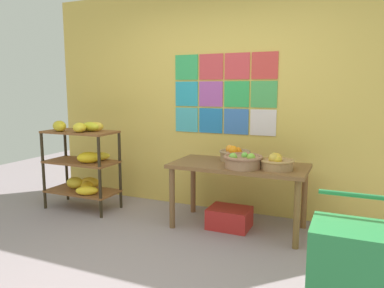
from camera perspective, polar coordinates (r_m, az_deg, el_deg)
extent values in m
plane|color=gray|center=(3.11, -7.26, -19.94)|extent=(9.69, 9.69, 0.00)
cube|color=#DCBA53|center=(4.45, 4.99, 6.62)|extent=(4.77, 0.06, 2.67)
cube|color=#34AC5C|center=(4.59, -0.84, 11.78)|extent=(0.30, 0.01, 0.30)
cube|color=#D23F45|center=(4.47, 2.98, 11.86)|extent=(0.30, 0.01, 0.30)
cube|color=#D83F45|center=(4.37, 7.00, 11.88)|extent=(0.30, 0.01, 0.30)
cube|color=#D13D38|center=(4.29, 11.20, 11.85)|extent=(0.30, 0.01, 0.30)
cube|color=#289FB9|center=(4.59, -0.84, 7.78)|extent=(0.30, 0.01, 0.30)
cube|color=#A74DA4|center=(4.46, 2.95, 7.74)|extent=(0.30, 0.01, 0.30)
cube|color=green|center=(4.36, 6.92, 7.67)|extent=(0.30, 0.01, 0.30)
cube|color=#45A653|center=(4.28, 11.07, 7.56)|extent=(0.30, 0.01, 0.30)
cube|color=#41ACB9|center=(4.60, -0.83, 3.78)|extent=(0.30, 0.01, 0.30)
cube|color=#2174B7|center=(4.48, 2.91, 3.64)|extent=(0.30, 0.01, 0.30)
cube|color=#376EBB|center=(4.38, 6.85, 3.47)|extent=(0.30, 0.01, 0.30)
cube|color=silver|center=(4.30, 10.95, 3.28)|extent=(0.30, 0.01, 0.30)
cylinder|color=black|center=(4.90, -22.04, -3.78)|extent=(0.04, 0.04, 0.97)
cylinder|color=black|center=(4.34, -14.09, -4.95)|extent=(0.04, 0.04, 0.97)
cylinder|color=black|center=(5.18, -18.89, -2.97)|extent=(0.04, 0.04, 0.97)
cylinder|color=black|center=(4.65, -11.09, -3.94)|extent=(0.04, 0.04, 0.97)
cube|color=brown|center=(4.82, -16.57, -6.99)|extent=(0.89, 0.43, 0.03)
ellipsoid|color=yellow|center=(4.85, -15.57, -5.81)|extent=(0.28, 0.20, 0.15)
ellipsoid|color=yellow|center=(4.81, -15.94, -6.16)|extent=(0.28, 0.32, 0.11)
ellipsoid|color=yellow|center=(4.57, -15.96, -6.96)|extent=(0.29, 0.23, 0.11)
ellipsoid|color=yellow|center=(4.90, -17.66, -5.74)|extent=(0.23, 0.18, 0.15)
cube|color=brown|center=(4.74, -16.76, -2.66)|extent=(0.89, 0.43, 0.02)
ellipsoid|color=yellow|center=(4.69, -14.30, -1.87)|extent=(0.31, 0.31, 0.10)
ellipsoid|color=yellow|center=(4.56, -15.74, -2.02)|extent=(0.32, 0.29, 0.13)
cube|color=brown|center=(4.68, -16.95, 1.80)|extent=(0.89, 0.43, 0.02)
ellipsoid|color=yellow|center=(4.57, -14.82, 2.61)|extent=(0.24, 0.22, 0.11)
ellipsoid|color=yellow|center=(4.60, -15.48, 2.62)|extent=(0.29, 0.20, 0.11)
ellipsoid|color=gold|center=(4.70, -19.84, 2.64)|extent=(0.30, 0.27, 0.13)
ellipsoid|color=yellow|center=(4.52, -17.03, 2.46)|extent=(0.25, 0.26, 0.12)
cube|color=brown|center=(3.90, 7.26, -3.41)|extent=(1.41, 0.68, 0.04)
cylinder|color=brown|center=(3.96, -3.11, -8.36)|extent=(0.06, 0.06, 0.66)
cylinder|color=brown|center=(3.60, 15.92, -10.48)|extent=(0.06, 0.06, 0.66)
cylinder|color=brown|center=(4.45, 0.17, -6.44)|extent=(0.06, 0.06, 0.66)
cylinder|color=brown|center=(4.13, 17.01, -8.04)|extent=(0.06, 0.06, 0.66)
cylinder|color=#936B4C|center=(3.71, 7.90, -2.83)|extent=(0.36, 0.36, 0.11)
torus|color=#95684D|center=(3.70, 7.91, -1.99)|extent=(0.39, 0.39, 0.03)
sphere|color=#7DC039|center=(3.63, 9.14, -2.08)|extent=(0.08, 0.08, 0.08)
sphere|color=#74B640|center=(3.64, 6.38, -2.00)|extent=(0.08, 0.08, 0.08)
sphere|color=#70C245|center=(3.70, 8.16, -1.77)|extent=(0.07, 0.07, 0.07)
cylinder|color=#A87F51|center=(3.70, 13.00, -3.18)|extent=(0.31, 0.31, 0.09)
torus|color=#AA824A|center=(3.70, 13.02, -2.50)|extent=(0.34, 0.34, 0.02)
sphere|color=gold|center=(3.67, 13.15, -2.36)|extent=(0.08, 0.08, 0.08)
sphere|color=gold|center=(3.74, 12.56, -2.06)|extent=(0.08, 0.08, 0.08)
sphere|color=gold|center=(3.66, 13.05, -2.50)|extent=(0.09, 0.09, 0.09)
sphere|color=gold|center=(3.77, 12.66, -1.92)|extent=(0.08, 0.08, 0.08)
sphere|color=gold|center=(3.67, 12.53, -2.25)|extent=(0.10, 0.10, 0.10)
sphere|color=gold|center=(3.70, 13.02, -2.17)|extent=(0.10, 0.10, 0.10)
cylinder|color=#9B7750|center=(4.07, 6.64, -1.87)|extent=(0.32, 0.32, 0.10)
torus|color=#957653|center=(4.06, 6.65, -1.17)|extent=(0.34, 0.34, 0.02)
sphere|color=orange|center=(4.06, 6.52, -1.04)|extent=(0.09, 0.09, 0.09)
sphere|color=orange|center=(4.06, 6.65, -1.07)|extent=(0.08, 0.08, 0.08)
sphere|color=orange|center=(4.04, 7.12, -1.09)|extent=(0.09, 0.09, 0.09)
sphere|color=orange|center=(4.08, 5.89, -0.77)|extent=(0.09, 0.09, 0.09)
sphere|color=orange|center=(4.00, 6.41, -0.95)|extent=(0.10, 0.10, 0.10)
sphere|color=orange|center=(4.05, 6.91, -1.04)|extent=(0.07, 0.07, 0.07)
cube|color=red|center=(4.05, 5.81, -11.31)|extent=(0.44, 0.34, 0.22)
cube|color=#2A8948|center=(2.35, 25.55, -16.25)|extent=(0.61, 0.38, 0.39)
cylinder|color=#2A8948|center=(2.45, 25.90, -7.36)|extent=(0.58, 0.03, 0.03)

